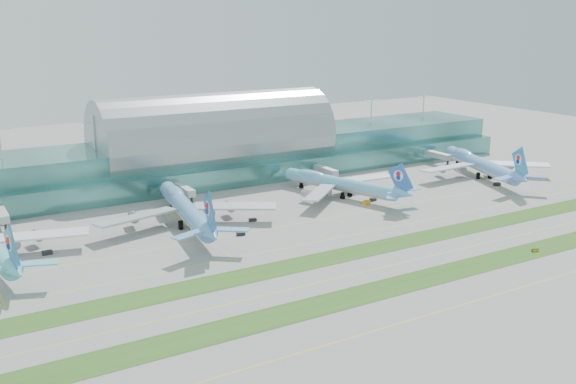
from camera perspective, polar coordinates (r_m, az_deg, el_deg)
ground at (r=225.84m, az=7.08°, el=-5.33°), size 700.00×700.00×0.00m
terminal at (r=329.75m, az=-6.49°, el=3.74°), size 340.00×69.10×36.00m
grass_strip_near at (r=205.91m, az=11.82°, el=-7.59°), size 420.00×12.00×0.08m
grass_strip_far at (r=227.31m, az=6.77°, el=-5.17°), size 420.00×12.00×0.08m
taxiline_a at (r=192.93m, az=15.83°, el=-9.45°), size 420.00×0.35×0.01m
taxiline_b at (r=215.65m, az=9.34°, el=-6.41°), size 420.00×0.35×0.01m
taxiline_c at (r=239.50m, az=4.48°, el=-4.06°), size 420.00×0.35×0.01m
taxiline_d at (r=256.92m, az=1.69°, el=-2.69°), size 420.00×0.35×0.01m
airliner_b at (r=254.75m, az=-9.09°, el=-1.39°), size 71.67×82.01×22.60m
airliner_c at (r=294.20m, az=4.56°, el=0.81°), size 60.69×70.56×20.04m
airliner_d at (r=344.92m, az=16.72°, el=2.46°), size 68.18×79.18×22.41m
gse_b at (r=236.74m, az=-20.62°, el=-5.06°), size 3.44×1.79×1.40m
gse_c at (r=241.87m, az=-4.22°, el=-3.71°), size 3.48×2.41×1.23m
gse_d at (r=258.03m, az=-3.16°, el=-2.49°), size 3.23×1.99×1.19m
gse_e at (r=283.16m, az=6.98°, el=-0.94°), size 3.78×2.96×1.67m
gse_f at (r=289.40m, az=7.58°, el=-0.63°), size 3.53×2.08×1.40m
gse_g at (r=329.05m, az=18.07°, el=0.67°), size 3.60×2.48×1.58m
gse_h at (r=355.22m, az=18.50°, el=1.65°), size 3.72×2.79×1.53m
taxiway_sign_east at (r=240.29m, az=21.11°, el=-4.86°), size 2.49×1.11×1.08m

